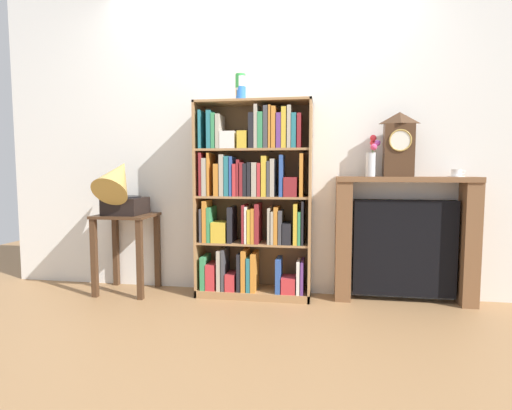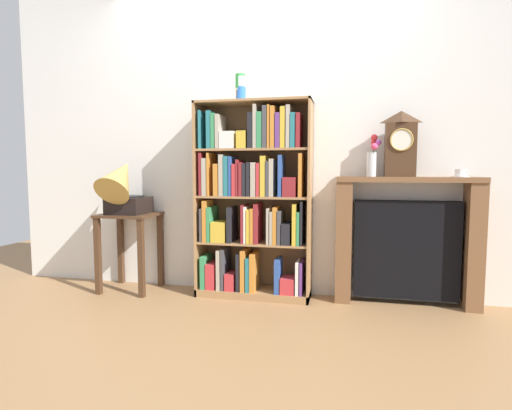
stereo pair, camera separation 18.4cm
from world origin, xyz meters
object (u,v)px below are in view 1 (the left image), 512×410
flower_vase (372,159)px  teacup_with_saucer (456,174)px  bookshelf (253,204)px  fireplace_mantel (404,240)px  gramophone (120,187)px  mantel_clock (399,144)px  cup_stack (241,88)px  side_table_left (127,237)px

flower_vase → teacup_with_saucer: 0.63m
bookshelf → fireplace_mantel: bookshelf is taller
teacup_with_saucer → gramophone: bearing=-175.9°
mantel_clock → bookshelf: bearing=-177.7°
gramophone → flower_vase: flower_vase is taller
fireplace_mantel → flower_vase: size_ratio=3.28×
bookshelf → cup_stack: bearing=-166.8°
side_table_left → mantel_clock: (2.18, 0.10, 0.75)m
side_table_left → teacup_with_saucer: 2.66m
bookshelf → mantel_clock: (1.12, 0.04, 0.46)m
bookshelf → side_table_left: bookshelf is taller
side_table_left → teacup_with_saucer: (2.60, 0.10, 0.53)m
bookshelf → teacup_with_saucer: (1.54, 0.05, 0.24)m
teacup_with_saucer → fireplace_mantel: bearing=177.2°
bookshelf → cup_stack: cup_stack is taller
side_table_left → fireplace_mantel: size_ratio=0.63×
bookshelf → teacup_with_saucer: bearing=1.7°
fireplace_mantel → teacup_with_saucer: bearing=-2.8°
cup_stack → gramophone: bearing=-173.0°
bookshelf → gramophone: bookshelf is taller
bookshelf → side_table_left: 1.10m
fireplace_mantel → flower_vase: flower_vase is taller
fireplace_mantel → mantel_clock: mantel_clock is taller
gramophone → fireplace_mantel: gramophone is taller
cup_stack → fireplace_mantel: 1.74m
gramophone → mantel_clock: 2.21m
gramophone → fireplace_mantel: bearing=5.2°
bookshelf → flower_vase: (0.92, 0.05, 0.36)m
teacup_with_saucer → flower_vase: bearing=-179.9°
bookshelf → flower_vase: 0.99m
gramophone → fireplace_mantel: size_ratio=0.51×
cup_stack → flower_vase: bearing=3.8°
cup_stack → side_table_left: bearing=-178.1°
side_table_left → flower_vase: 2.09m
cup_stack → teacup_with_saucer: cup_stack is taller
cup_stack → fireplace_mantel: (1.27, 0.08, -1.19)m
bookshelf → gramophone: size_ratio=2.94×
mantel_clock → cup_stack: bearing=-176.9°
bookshelf → mantel_clock: size_ratio=3.22×
gramophone → cup_stack: bearing=7.0°
gramophone → flower_vase: size_ratio=1.66×
cup_stack → side_table_left: (-0.97, -0.03, -1.20)m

